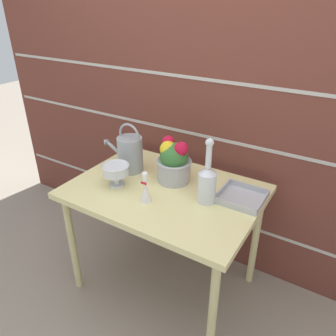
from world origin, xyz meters
The scene contains 9 objects.
ground_plane centered at (0.00, 0.00, 0.00)m, with size 12.00×12.00×0.00m, color gray.
brick_wall centered at (0.00, 0.48, 1.10)m, with size 3.60×0.08×2.20m.
patio_table centered at (0.00, 0.00, 0.66)m, with size 1.07×0.76×0.74m.
watering_can centered at (-0.31, 0.09, 0.86)m, with size 0.30×0.16×0.31m.
crystal_pedestal_bowl centered at (-0.26, -0.11, 0.83)m, with size 0.16×0.16×0.13m.
flower_planter centered at (-0.01, 0.12, 0.87)m, with size 0.21×0.21×0.27m.
glass_decanter centered at (0.26, 0.01, 0.86)m, with size 0.10×0.10×0.37m.
figurine_vase centered at (-0.02, -0.16, 0.81)m, with size 0.06×0.06×0.18m.
wire_tray centered at (0.41, 0.13, 0.75)m, with size 0.24×0.23×0.04m.
Camera 1 is at (0.86, -1.35, 1.72)m, focal length 35.00 mm.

